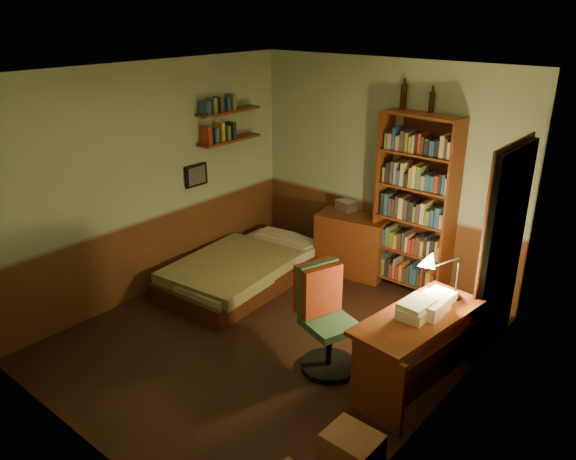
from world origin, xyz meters
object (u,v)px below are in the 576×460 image
Objects in this scene: bed at (243,260)px; dresser at (352,245)px; cardboard_box_b at (352,450)px; bookshelf at (415,206)px; office_chair at (330,328)px; desk_lamp at (458,269)px; desk at (415,350)px; mini_stereo at (346,205)px.

dresser is (0.84, 1.06, 0.08)m from bed.
dresser reaches higher than cardboard_box_b.
bookshelf is 2.39× the size of office_chair.
desk_lamp is at bearing -41.62° from bookshelf.
bookshelf is 1.59× the size of desk.
office_chair is at bearing -152.97° from desk_lamp.
bed is at bearing 163.81° from desk_lamp.
bookshelf is at bearing 126.74° from desk.
desk_lamp reaches higher than bed.
bookshelf is (1.59, 1.15, 0.74)m from bed.
office_chair is (-0.70, -0.30, 0.08)m from desk.
desk is at bearing -119.10° from desk_lamp.
bookshelf reaches higher than mini_stereo.
office_chair reaches higher than dresser.
dresser is 0.65× the size of desk.
dresser reaches higher than desk.
dresser is at bearing 144.77° from desk.
cardboard_box_b is (1.99, -2.78, -0.68)m from mini_stereo.
mini_stereo reaches higher than bed.
desk reaches higher than bed.
bed is at bearing -104.60° from mini_stereo.
dresser is at bearing 136.86° from office_chair.
cardboard_box_b is at bearing -77.25° from desk.
dresser is at bearing 133.03° from desk_lamp.
desk is (1.68, -1.51, -0.03)m from dresser.
bed is 1.35m from dresser.
office_chair is (-0.81, -0.77, -0.56)m from desk_lamp.
mini_stereo is (0.64, 1.19, 0.52)m from bed.
office_chair is at bearing -77.39° from bookshelf.
desk_lamp is (1.97, -1.16, 0.17)m from mini_stereo.
bed is 2.32× the size of dresser.
bookshelf is (0.95, -0.04, 0.22)m from mini_stereo.
cardboard_box_b is (0.82, -0.85, -0.29)m from office_chair.
bookshelf reaches higher than desk_lamp.
office_chair reaches higher than desk.
bookshelf reaches higher than bed.
desk_lamp reaches higher than mini_stereo.
desk is (2.51, -0.45, 0.06)m from bed.
bookshelf reaches higher than office_chair.
office_chair is at bearing -150.17° from desk.
bed is 2.10m from bookshelf.
mini_stereo is at bearing 132.73° from desk_lamp.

